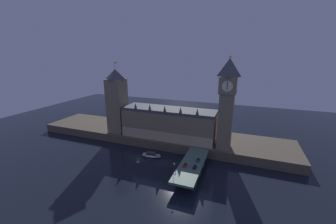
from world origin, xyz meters
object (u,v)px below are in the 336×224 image
Objects in this scene: victoria_tower at (117,101)px; pedestrian_near_rail at (176,171)px; street_lamp_near at (174,167)px; pedestrian_mid_walk at (201,164)px; car_southbound_lead at (195,167)px; car_northbound_trail at (185,165)px; car_southbound_trail at (198,160)px; clock_tower at (227,102)px; boat_upstream at (151,155)px.

victoria_tower is 87.27m from pedestrian_near_rail.
street_lamp_near reaches higher than pedestrian_near_rail.
car_southbound_lead is at bearing -121.95° from pedestrian_mid_walk.
car_southbound_lead is (6.06, -0.01, 0.03)m from car_northbound_trail.
victoria_tower is at bearing 152.50° from car_northbound_trail.
car_southbound_trail is 5.11m from pedestrian_mid_walk.
clock_tower is at bearing 64.14° from street_lamp_near.
clock_tower reaches higher than boat_upstream.
victoria_tower reaches higher than car_southbound_trail.
pedestrian_near_rail is 0.12× the size of boat_upstream.
car_northbound_trail is 34.50m from boat_upstream.
clock_tower reaches higher than pedestrian_near_rail.
boat_upstream is (42.03, -22.04, -32.89)m from victoria_tower.
car_southbound_lead is at bearing 48.14° from street_lamp_near.
car_northbound_trail is at bearing 72.08° from street_lamp_near.
car_southbound_trail reaches higher than boat_upstream.
car_southbound_lead reaches higher than car_southbound_trail.
car_southbound_trail is at bearing -115.84° from clock_tower.
victoria_tower is at bearing 154.34° from car_southbound_lead.
clock_tower is 14.77× the size of car_northbound_trail.
clock_tower is 16.47× the size of car_southbound_lead.
pedestrian_mid_walk reaches higher than car_northbound_trail.
car_southbound_trail is 22.03m from street_lamp_near.
car_southbound_lead is at bearing -23.23° from boat_upstream.
boat_upstream is at bearing -157.89° from clock_tower.
victoria_tower reaches higher than car_northbound_trail.
pedestrian_near_rail is 36.98m from boat_upstream.
car_northbound_trail is 10.80m from car_southbound_trail.
victoria_tower reaches higher than boat_upstream.
car_southbound_lead is 2.22× the size of pedestrian_near_rail.
victoria_tower is at bearing 178.66° from clock_tower.
street_lamp_near is at bearing -102.18° from pedestrian_near_rail.
victoria_tower is 86.99m from street_lamp_near.
car_northbound_trail is 1.12× the size of car_southbound_lead.
pedestrian_mid_walk is 41.19m from boat_upstream.
victoria_tower is 33.76× the size of pedestrian_near_rail.
car_southbound_trail is (-12.83, -26.49, -33.70)m from clock_tower.
clock_tower is 36.69× the size of pedestrian_mid_walk.
street_lamp_near is (-0.40, -1.85, 3.42)m from pedestrian_near_rail.
boat_upstream is (-36.20, 15.53, -6.40)m from car_southbound_lead.
clock_tower is 91.37m from victoria_tower.
car_northbound_trail is 11.73m from street_lamp_near.
victoria_tower is 91.46m from pedestrian_mid_walk.
victoria_tower is 90.74m from car_southbound_lead.
car_southbound_trail is (78.23, -28.62, -26.51)m from victoria_tower.
car_southbound_lead is 14.67m from street_lamp_near.
car_southbound_lead is at bearing -90.00° from car_southbound_trail.
car_northbound_trail reaches higher than boat_upstream.
pedestrian_mid_walk reaches higher than car_southbound_trail.
pedestrian_mid_walk is at bearing 48.29° from pedestrian_near_rail.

